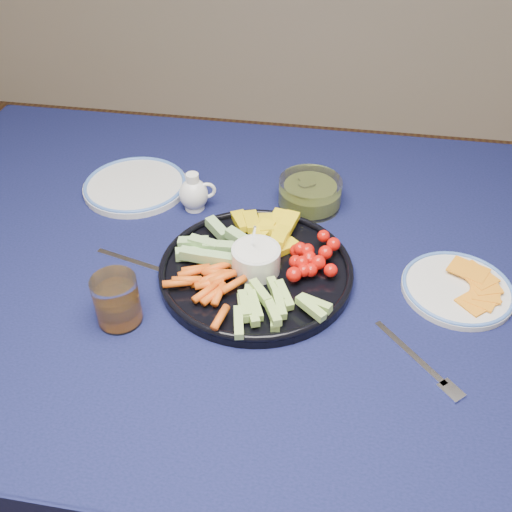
% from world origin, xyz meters
% --- Properties ---
extents(dining_table, '(1.67, 1.07, 0.75)m').
position_xyz_m(dining_table, '(0.00, 0.00, 0.66)').
color(dining_table, '#50351A').
rests_on(dining_table, ground).
extents(crudite_platter, '(0.36, 0.36, 0.11)m').
position_xyz_m(crudite_platter, '(-0.02, -0.06, 0.77)').
color(crudite_platter, black).
rests_on(crudite_platter, dining_table).
extents(creamer_pitcher, '(0.08, 0.06, 0.08)m').
position_xyz_m(creamer_pitcher, '(-0.19, 0.13, 0.78)').
color(creamer_pitcher, white).
rests_on(creamer_pitcher, dining_table).
extents(pickle_bowl, '(0.13, 0.13, 0.06)m').
position_xyz_m(pickle_bowl, '(0.05, 0.18, 0.77)').
color(pickle_bowl, white).
rests_on(pickle_bowl, dining_table).
extents(cheese_plate, '(0.20, 0.20, 0.02)m').
position_xyz_m(cheese_plate, '(0.34, -0.04, 0.76)').
color(cheese_plate, silver).
rests_on(cheese_plate, dining_table).
extents(juice_tumbler, '(0.08, 0.08, 0.09)m').
position_xyz_m(juice_tumbler, '(-0.23, -0.21, 0.79)').
color(juice_tumbler, white).
rests_on(juice_tumbler, dining_table).
extents(fork_left, '(0.18, 0.06, 0.00)m').
position_xyz_m(fork_left, '(-0.23, -0.07, 0.75)').
color(fork_left, white).
rests_on(fork_left, dining_table).
extents(fork_right, '(0.14, 0.15, 0.00)m').
position_xyz_m(fork_right, '(0.27, -0.22, 0.75)').
color(fork_right, white).
rests_on(fork_right, dining_table).
extents(side_plate_extra, '(0.23, 0.23, 0.02)m').
position_xyz_m(side_plate_extra, '(-0.34, 0.18, 0.76)').
color(side_plate_extra, silver).
rests_on(side_plate_extra, dining_table).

